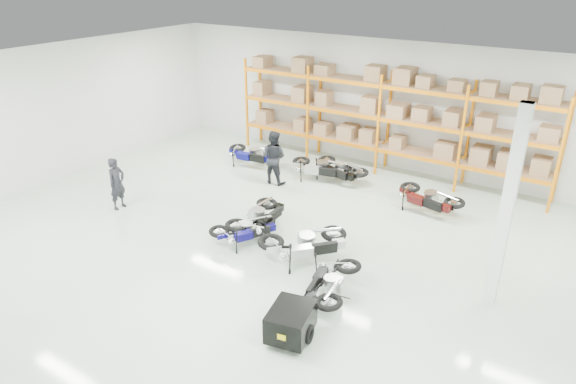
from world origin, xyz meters
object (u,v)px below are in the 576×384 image
Objects in this scene: moto_touring_right at (330,278)px; person_left at (117,184)px; trailer at (291,322)px; moto_back_c at (338,165)px; moto_back_d at (428,194)px; person_back at (274,157)px; moto_back_a at (252,151)px; moto_silver_left at (306,239)px; moto_black_far_left at (259,213)px; moto_back_b at (320,164)px; moto_blue_centre at (246,226)px.

person_left is (-7.58, 0.58, 0.26)m from moto_touring_right.
trailer is 0.93× the size of moto_back_c.
trailer is (0.00, -1.60, -0.13)m from moto_touring_right.
moto_back_d is 1.00× the size of person_back.
moto_back_d is 1.14× the size of person_left.
trailer is 9.61m from moto_back_a.
moto_back_d is (0.35, 7.03, 0.15)m from trailer.
moto_silver_left is 5.05m from person_back.
moto_black_far_left is at bearing -80.16° from person_left.
person_back is (-1.75, -1.32, 0.35)m from moto_back_c.
moto_silver_left is at bearing 173.28° from moto_back_d.
moto_touring_right is at bearing -169.84° from moto_back_d.
moto_back_b is (-0.43, 4.14, -0.00)m from moto_black_far_left.
moto_back_c is at bearing -146.49° from person_back.
moto_back_b is 6.62m from person_left.
moto_back_b is 1.01× the size of moto_back_d.
trailer is 8.23m from moto_back_c.
moto_back_b is at bearing -22.38° from moto_silver_left.
moto_silver_left reaches higher than moto_touring_right.
moto_black_far_left reaches higher than trailer.
moto_black_far_left is 4.37m from moto_back_c.
moto_back_d is at bearing -62.79° from person_left.
moto_back_d reaches higher than moto_touring_right.
moto_touring_right is 0.96× the size of moto_back_b.
moto_silver_left is 1.08× the size of moto_back_b.
moto_touring_right reaches higher than moto_blue_centre.
moto_back_a is at bearing 101.89° from moto_back_d.
moto_back_b is (-2.29, 4.75, -0.04)m from moto_silver_left.
moto_black_far_left is 1.07× the size of trailer.
moto_blue_centre is at bearing -151.00° from moto_back_a.
moto_silver_left is at bearing -165.53° from moto_back_b.
moto_silver_left is 1.24× the size of person_left.
moto_back_d is at bearing -84.44° from moto_back_c.
person_back reaches higher than person_left.
moto_back_b is 1.00× the size of moto_back_c.
moto_back_a reaches higher than moto_black_far_left.
moto_back_d is at bearing -107.21° from moto_back_b.
trailer is 7.04m from moto_back_d.
moto_back_b reaches higher than moto_touring_right.
moto_touring_right is at bearing -137.36° from moto_back_c.
person_left is (-4.52, -0.39, 0.31)m from moto_blue_centre.
moto_silver_left is 1.16× the size of trailer.
person_back is at bearing -36.18° from moto_blue_centre.
person_left reaches higher than moto_back_d.
moto_back_d is (0.35, 5.43, 0.02)m from moto_touring_right.
person_left is at bearing 160.13° from moto_back_a.
person_left reaches higher than moto_back_a.
moto_back_b reaches higher than moto_blue_centre.
moto_back_c is at bearing -44.13° from person_left.
moto_back_a is (-3.24, 4.68, 0.07)m from moto_blue_centre.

